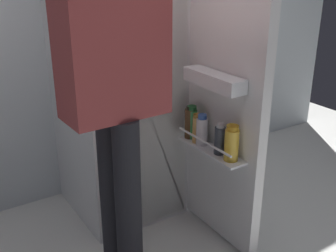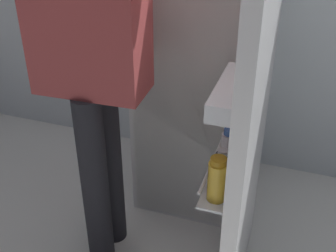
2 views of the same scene
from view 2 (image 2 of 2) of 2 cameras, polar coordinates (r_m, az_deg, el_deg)
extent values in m
cube|color=white|center=(2.25, 5.03, 9.08)|extent=(0.59, 0.64, 1.63)
cube|color=white|center=(1.96, 2.69, 5.80)|extent=(0.55, 0.01, 1.59)
cube|color=white|center=(1.98, 3.12, 8.16)|extent=(0.51, 0.09, 0.01)
cube|color=white|center=(1.65, 10.74, 0.56)|extent=(0.06, 0.56, 1.60)
cube|color=white|center=(1.81, 7.25, -6.41)|extent=(0.11, 0.45, 0.01)
cylinder|color=silver|center=(1.78, 5.83, -4.56)|extent=(0.01, 0.43, 0.01)
cube|color=white|center=(1.61, 8.13, 4.37)|extent=(0.10, 0.38, 0.07)
cylinder|color=#333842|center=(1.71, 6.97, -5.62)|extent=(0.06, 0.06, 0.14)
cylinder|color=silver|center=(1.66, 7.15, -3.37)|extent=(0.04, 0.04, 0.02)
cylinder|color=gold|center=(1.64, 6.37, -7.15)|extent=(0.07, 0.07, 0.16)
cylinder|color=#BC8419|center=(1.58, 6.56, -4.54)|extent=(0.06, 0.06, 0.02)
cylinder|color=green|center=(1.91, 8.63, -1.22)|extent=(0.06, 0.06, 0.16)
cylinder|color=#195B28|center=(1.86, 8.86, 1.22)|extent=(0.05, 0.05, 0.02)
cylinder|color=white|center=(1.83, 7.79, -3.02)|extent=(0.06, 0.06, 0.15)
cylinder|color=#335BB2|center=(1.78, 7.98, -0.75)|extent=(0.05, 0.05, 0.02)
cylinder|color=tan|center=(1.86, 8.00, -2.50)|extent=(0.06, 0.06, 0.14)
cylinder|color=#996623|center=(1.81, 8.19, -0.38)|extent=(0.05, 0.05, 0.02)
cylinder|color=brown|center=(1.91, 8.49, -1.06)|extent=(0.06, 0.06, 0.17)
cylinder|color=black|center=(1.86, 8.71, 1.35)|extent=(0.04, 0.04, 0.02)
cylinder|color=black|center=(2.07, -7.59, -5.17)|extent=(0.12, 0.12, 0.87)
cylinder|color=black|center=(1.96, -9.40, -7.74)|extent=(0.12, 0.12, 0.87)
cube|color=#9E3D3D|center=(1.68, -10.47, 14.20)|extent=(0.44, 0.24, 0.62)
cylinder|color=#9E3D3D|center=(1.87, -7.43, 15.50)|extent=(0.08, 0.08, 0.58)
camera|label=1|loc=(1.52, -74.51, 1.85)|focal=44.48mm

